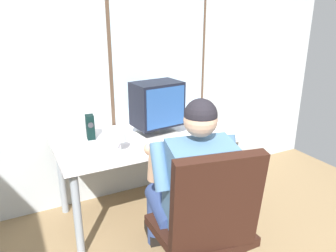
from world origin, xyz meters
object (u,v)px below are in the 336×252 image
(person_seated, at_px, (191,186))
(desk_speaker, at_px, (90,127))
(wine_glass, at_px, (120,138))
(office_chair, at_px, (208,221))
(crt_monitor, at_px, (157,105))
(desk, at_px, (147,145))
(book_stack, at_px, (201,125))

(person_seated, bearing_deg, desk_speaker, 113.67)
(wine_glass, distance_m, desk_speaker, 0.38)
(person_seated, height_order, desk_speaker, person_seated)
(office_chair, distance_m, crt_monitor, 1.12)
(desk, relative_size, crt_monitor, 3.35)
(office_chair, xyz_separation_m, person_seated, (0.05, 0.27, 0.08))
(wine_glass, bearing_deg, person_seated, -63.68)
(office_chair, bearing_deg, desk, 85.74)
(office_chair, relative_size, desk_speaker, 5.16)
(desk_speaker, bearing_deg, person_seated, -66.33)
(person_seated, distance_m, wine_glass, 0.64)
(crt_monitor, distance_m, book_stack, 0.46)
(desk_speaker, bearing_deg, book_stack, -12.10)
(crt_monitor, bearing_deg, book_stack, -6.62)
(desk, distance_m, person_seated, 0.76)
(person_seated, bearing_deg, wine_glass, 116.32)
(office_chair, relative_size, crt_monitor, 2.31)
(desk, xyz_separation_m, office_chair, (-0.08, -1.03, -0.08))
(person_seated, relative_size, crt_monitor, 2.80)
(office_chair, bearing_deg, book_stack, 59.78)
(crt_monitor, distance_m, wine_glass, 0.47)
(desk, height_order, desk_speaker, desk_speaker)
(book_stack, bearing_deg, crt_monitor, 173.38)
(desk, xyz_separation_m, person_seated, (-0.03, -0.76, 0.01))
(person_seated, xyz_separation_m, crt_monitor, (0.12, 0.76, 0.33))
(office_chair, relative_size, person_seated, 0.83)
(wine_glass, xyz_separation_m, book_stack, (0.80, 0.16, -0.08))
(wine_glass, height_order, book_stack, wine_glass)
(crt_monitor, height_order, book_stack, crt_monitor)
(desk, bearing_deg, office_chair, -94.26)
(desk, bearing_deg, person_seated, -92.32)
(crt_monitor, relative_size, wine_glass, 3.07)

